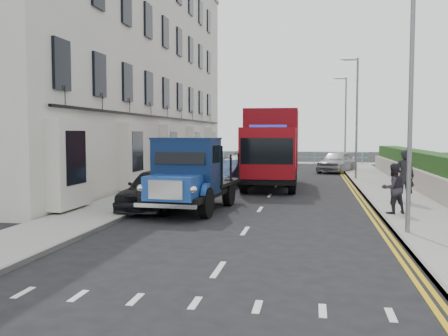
# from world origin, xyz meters

# --- Properties ---
(ground) EXTENTS (120.00, 120.00, 0.00)m
(ground) POSITION_xyz_m (0.00, 0.00, 0.00)
(ground) COLOR black
(ground) RESTS_ON ground
(pavement_west) EXTENTS (2.40, 38.00, 0.12)m
(pavement_west) POSITION_xyz_m (-5.20, 9.00, 0.06)
(pavement_west) COLOR gray
(pavement_west) RESTS_ON ground
(pavement_east) EXTENTS (2.60, 38.00, 0.12)m
(pavement_east) POSITION_xyz_m (5.30, 9.00, 0.06)
(pavement_east) COLOR gray
(pavement_east) RESTS_ON ground
(promenade) EXTENTS (30.00, 2.50, 0.12)m
(promenade) POSITION_xyz_m (0.00, 29.00, 0.06)
(promenade) COLOR gray
(promenade) RESTS_ON ground
(sea_plane) EXTENTS (120.00, 120.00, 0.00)m
(sea_plane) POSITION_xyz_m (0.00, 60.00, 0.00)
(sea_plane) COLOR slate
(sea_plane) RESTS_ON ground
(terrace_west) EXTENTS (6.31, 30.20, 14.25)m
(terrace_west) POSITION_xyz_m (-9.47, 13.00, 7.17)
(terrace_west) COLOR beige
(terrace_west) RESTS_ON ground
(garden_east) EXTENTS (1.45, 28.00, 1.75)m
(garden_east) POSITION_xyz_m (7.21, 9.00, 0.90)
(garden_east) COLOR #B2AD9E
(garden_east) RESTS_ON ground
(seafront_railing) EXTENTS (13.00, 0.08, 1.11)m
(seafront_railing) POSITION_xyz_m (0.00, 28.20, 0.58)
(seafront_railing) COLOR #59B2A5
(seafront_railing) RESTS_ON ground
(lamp_near) EXTENTS (1.23, 0.18, 7.00)m
(lamp_near) POSITION_xyz_m (4.18, -2.00, 4.00)
(lamp_near) COLOR slate
(lamp_near) RESTS_ON ground
(lamp_mid) EXTENTS (1.23, 0.18, 7.00)m
(lamp_mid) POSITION_xyz_m (4.18, 14.00, 4.00)
(lamp_mid) COLOR slate
(lamp_mid) RESTS_ON ground
(lamp_far) EXTENTS (1.23, 0.18, 7.00)m
(lamp_far) POSITION_xyz_m (4.18, 24.00, 4.00)
(lamp_far) COLOR slate
(lamp_far) RESTS_ON ground
(bedford_lorry) EXTENTS (2.53, 5.49, 2.52)m
(bedford_lorry) POSITION_xyz_m (-2.34, 0.79, 1.16)
(bedford_lorry) COLOR black
(bedford_lorry) RESTS_ON ground
(red_lorry) EXTENTS (2.68, 7.50, 3.90)m
(red_lorry) POSITION_xyz_m (-0.20, 9.70, 2.08)
(red_lorry) COLOR black
(red_lorry) RESTS_ON ground
(parked_car_front) EXTENTS (1.95, 4.43, 1.48)m
(parked_car_front) POSITION_xyz_m (-3.60, 1.32, 0.74)
(parked_car_front) COLOR black
(parked_car_front) RESTS_ON ground
(parked_car_mid) EXTENTS (1.61, 4.11, 1.33)m
(parked_car_mid) POSITION_xyz_m (-2.60, 9.83, 0.67)
(parked_car_mid) COLOR #5A80C2
(parked_car_mid) RESTS_ON ground
(parked_car_rear) EXTENTS (2.31, 4.99, 1.41)m
(parked_car_rear) POSITION_xyz_m (-2.73, 13.64, 0.71)
(parked_car_rear) COLOR #A4A3A8
(parked_car_rear) RESTS_ON ground
(seafront_car_left) EXTENTS (4.61, 6.36, 1.61)m
(seafront_car_left) POSITION_xyz_m (-2.94, 22.04, 0.80)
(seafront_car_left) COLOR black
(seafront_car_left) RESTS_ON ground
(seafront_car_right) EXTENTS (3.22, 4.79, 1.51)m
(seafront_car_right) POSITION_xyz_m (3.50, 20.00, 0.76)
(seafront_car_right) COLOR #AAA9AE
(seafront_car_right) RESTS_ON ground
(pedestrian_east_near) EXTENTS (0.74, 0.49, 1.98)m
(pedestrian_east_near) POSITION_xyz_m (5.21, 3.82, 1.11)
(pedestrian_east_near) COLOR black
(pedestrian_east_near) RESTS_ON pavement_east
(pedestrian_east_far) EXTENTS (0.97, 0.88, 1.63)m
(pedestrian_east_far) POSITION_xyz_m (4.40, 1.12, 0.94)
(pedestrian_east_far) COLOR #2B272F
(pedestrian_east_far) RESTS_ON pavement_east
(pedestrian_west_near) EXTENTS (1.18, 0.95, 1.88)m
(pedestrian_west_near) POSITION_xyz_m (-5.10, 10.30, 1.06)
(pedestrian_west_near) COLOR #1C2233
(pedestrian_west_near) RESTS_ON pavement_west
(pedestrian_west_far) EXTENTS (1.05, 1.03, 1.83)m
(pedestrian_west_far) POSITION_xyz_m (-4.40, 13.14, 1.03)
(pedestrian_west_far) COLOR #3F362D
(pedestrian_west_far) RESTS_ON pavement_west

